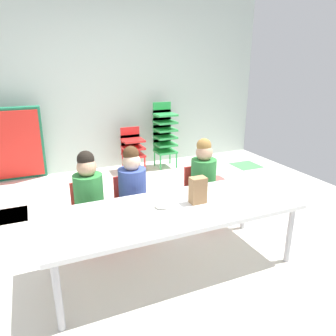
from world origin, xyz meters
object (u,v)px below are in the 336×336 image
object	(u,v)px
kid_chair_red_stack	(132,146)
folded_activity_table	(9,146)
seated_child_near_camera	(88,191)
craft_table	(174,213)
kid_chair_green_stack	(164,132)
seated_child_far_right	(203,174)
paper_bag_brown	(198,190)
paper_plate_near_edge	(162,208)
donut_powdered_on_plate	(162,205)
seated_child_middle_seat	(132,184)

from	to	relation	value
kid_chair_red_stack	folded_activity_table	bearing A→B (deg)	173.97
seated_child_near_camera	craft_table	bearing A→B (deg)	-47.28
kid_chair_red_stack	kid_chair_green_stack	bearing A→B (deg)	0.10
seated_child_far_right	paper_bag_brown	world-z (taller)	seated_child_far_right
paper_plate_near_edge	donut_powdered_on_plate	bearing A→B (deg)	0.00
paper_plate_near_edge	seated_child_far_right	bearing A→B (deg)	39.52
seated_child_near_camera	paper_plate_near_edge	distance (m)	0.74
paper_bag_brown	paper_plate_near_edge	distance (m)	0.32
kid_chair_green_stack	paper_bag_brown	bearing A→B (deg)	-107.06
seated_child_near_camera	kid_chair_green_stack	size ratio (longest dim) A/B	0.88
craft_table	paper_plate_near_edge	size ratio (longest dim) A/B	11.30
seated_child_far_right	kid_chair_red_stack	bearing A→B (deg)	94.33
craft_table	kid_chair_green_stack	distance (m)	2.76
kid_chair_red_stack	seated_child_far_right	bearing A→B (deg)	-85.67
seated_child_middle_seat	paper_plate_near_edge	distance (m)	0.58
paper_bag_brown	seated_child_far_right	bearing A→B (deg)	56.79
paper_plate_near_edge	seated_child_near_camera	bearing A→B (deg)	129.85
seated_child_near_camera	kid_chair_green_stack	xyz separation A→B (m)	(1.57, 1.96, 0.02)
seated_child_near_camera	paper_plate_near_edge	bearing A→B (deg)	-50.15
seated_child_near_camera	kid_chair_red_stack	size ratio (longest dim) A/B	1.35
craft_table	donut_powdered_on_plate	size ratio (longest dim) A/B	16.64
kid_chair_red_stack	folded_activity_table	size ratio (longest dim) A/B	0.63
kid_chair_green_stack	paper_plate_near_edge	size ratio (longest dim) A/B	5.78
seated_child_middle_seat	seated_child_far_right	bearing A→B (deg)	0.00
paper_plate_near_edge	donut_powdered_on_plate	distance (m)	0.02
paper_plate_near_edge	paper_bag_brown	bearing A→B (deg)	-3.74
kid_chair_red_stack	paper_bag_brown	size ratio (longest dim) A/B	3.09
paper_bag_brown	donut_powdered_on_plate	world-z (taller)	paper_bag_brown
paper_bag_brown	donut_powdered_on_plate	size ratio (longest dim) A/B	1.80
seated_child_near_camera	paper_plate_near_edge	size ratio (longest dim) A/B	5.10
folded_activity_table	donut_powdered_on_plate	xyz separation A→B (m)	(1.18, -2.71, 0.03)
craft_table	kid_chair_red_stack	world-z (taller)	kid_chair_red_stack
paper_plate_near_edge	donut_powdered_on_plate	size ratio (longest dim) A/B	1.47
seated_child_middle_seat	craft_table	bearing A→B (deg)	-75.87
kid_chair_green_stack	folded_activity_table	xyz separation A→B (m)	(-2.27, 0.18, -0.04)
kid_chair_red_stack	kid_chair_green_stack	distance (m)	0.57
kid_chair_green_stack	donut_powdered_on_plate	distance (m)	2.76
paper_plate_near_edge	kid_chair_green_stack	bearing A→B (deg)	66.73
kid_chair_green_stack	seated_child_middle_seat	bearing A→B (deg)	-120.59
kid_chair_green_stack	donut_powdered_on_plate	world-z (taller)	kid_chair_green_stack
kid_chair_red_stack	paper_plate_near_edge	bearing A→B (deg)	-102.14
folded_activity_table	paper_plate_near_edge	distance (m)	2.96
paper_bag_brown	folded_activity_table	bearing A→B (deg)	118.48
seated_child_near_camera	donut_powdered_on_plate	bearing A→B (deg)	-50.15
folded_activity_table	kid_chair_green_stack	bearing A→B (deg)	-4.57
craft_table	donut_powdered_on_plate	xyz separation A→B (m)	(-0.08, 0.03, 0.07)
seated_child_near_camera	seated_child_far_right	distance (m)	1.17
seated_child_middle_seat	kid_chair_red_stack	size ratio (longest dim) A/B	1.35
kid_chair_green_stack	seated_child_far_right	bearing A→B (deg)	-101.41
seated_child_near_camera	folded_activity_table	world-z (taller)	folded_activity_table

